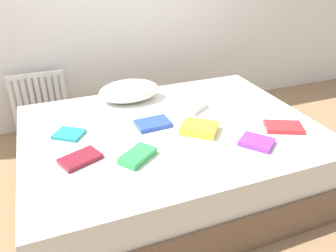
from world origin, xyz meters
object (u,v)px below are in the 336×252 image
textbook_yellow (199,128)px  textbook_white (194,107)px  bed (171,157)px  radiator (39,98)px  textbook_red (284,127)px  textbook_purple (257,142)px  pillow (129,91)px  textbook_teal (69,134)px  textbook_blue (153,124)px  textbook_green (138,156)px  textbook_maroon (80,159)px

textbook_yellow → textbook_white: size_ratio=1.18×
bed → radiator: 1.46m
textbook_red → textbook_purple: size_ratio=1.26×
pillow → textbook_red: (0.84, -0.84, -0.06)m
textbook_red → textbook_purple: (-0.28, -0.10, 0.00)m
textbook_teal → textbook_purple: bearing=8.9°
textbook_yellow → textbook_blue: 0.32m
pillow → textbook_green: bearing=-102.5°
radiator → textbook_maroon: (0.19, -1.39, 0.16)m
textbook_white → textbook_purple: textbook_white is taller
textbook_red → textbook_maroon: 1.34m
textbook_green → textbook_red: bearing=-37.1°
bed → textbook_maroon: (-0.64, -0.19, 0.27)m
pillow → textbook_green: pillow is taller
textbook_yellow → pillow: bearing=154.3°
textbook_blue → textbook_maroon: textbook_blue is taller
textbook_purple → textbook_maroon: bearing=-140.1°
pillow → bed: bearing=-75.2°
textbook_maroon → pillow: bearing=33.5°
textbook_blue → textbook_red: 0.88m
textbook_yellow → textbook_green: bearing=-120.8°
textbook_blue → textbook_purple: 0.70m
textbook_purple → textbook_yellow: bearing=-175.2°
textbook_maroon → textbook_white: textbook_white is taller
textbook_blue → textbook_teal: bearing=169.7°
pillow → textbook_blue: pillow is taller
bed → textbook_yellow: 0.34m
bed → textbook_teal: bearing=169.0°
radiator → textbook_purple: (1.24, -1.61, 0.16)m
textbook_green → textbook_purple: bearing=-45.2°
bed → textbook_teal: (-0.66, 0.13, 0.26)m
textbook_yellow → textbook_blue: bearing=-175.8°
pillow → textbook_teal: bearing=-142.1°
textbook_blue → textbook_maroon: 0.58m
pillow → textbook_purple: 1.09m
textbook_white → textbook_yellow: bearing=-142.3°
textbook_teal → textbook_blue: bearing=28.4°
bed → textbook_green: 0.52m
textbook_purple → pillow: bearing=172.0°
textbook_green → textbook_red: (1.02, -0.01, -0.01)m
textbook_green → textbook_teal: 0.54m
textbook_green → textbook_white: size_ratio=1.13×
bed → textbook_blue: 0.30m
textbook_purple → textbook_teal: bearing=-155.0°
bed → textbook_green: (-0.32, -0.29, 0.27)m
textbook_blue → pillow: bearing=90.8°
radiator → textbook_green: radiator is taller
textbook_yellow → textbook_green: size_ratio=1.05×
radiator → textbook_white: (1.09, -1.01, 0.16)m
textbook_blue → textbook_yellow: bearing=-39.4°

